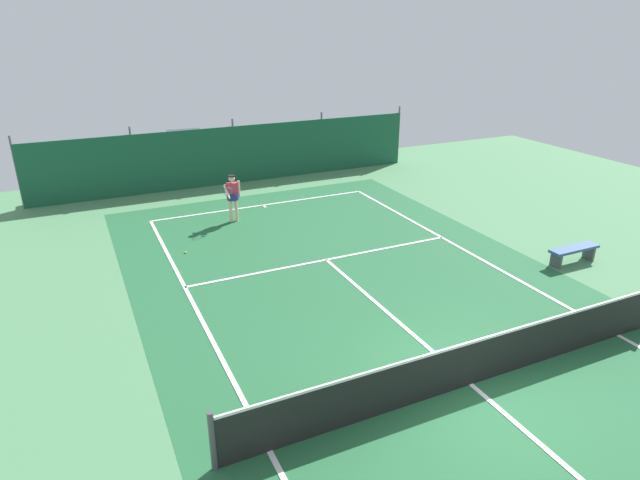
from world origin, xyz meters
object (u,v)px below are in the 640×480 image
tennis_ball_near_player (186,252)px  courtside_bench (574,251)px  parked_car (187,151)px  tennis_net (473,362)px  tennis_player (233,195)px

tennis_ball_near_player → courtside_bench: size_ratio=0.04×
parked_car → courtside_bench: bearing=121.2°
tennis_net → tennis_ball_near_player: 9.36m
tennis_player → courtside_bench: 10.81m
tennis_player → courtside_bench: size_ratio=1.03×
tennis_ball_near_player → courtside_bench: courtside_bench is taller
courtside_bench → parked_car: bearing=116.5°
tennis_net → courtside_bench: tennis_net is taller
tennis_ball_near_player → tennis_player: bearing=44.2°
courtside_bench → tennis_ball_near_player: bearing=151.4°
tennis_player → tennis_ball_near_player: bearing=43.9°
tennis_ball_near_player → parked_car: parked_car is taller
parked_car → tennis_player: bearing=93.5°
tennis_ball_near_player → courtside_bench: bearing=-28.6°
tennis_net → tennis_ball_near_player: tennis_net is taller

